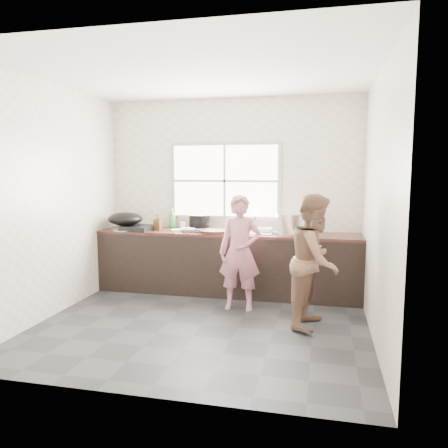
% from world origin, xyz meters
% --- Properties ---
extents(floor, '(3.60, 3.20, 0.01)m').
position_xyz_m(floor, '(0.00, 0.00, -0.01)').
color(floor, '#2A2A2D').
rests_on(floor, ground).
extents(ceiling, '(3.60, 3.20, 0.01)m').
position_xyz_m(ceiling, '(0.00, 0.00, 2.71)').
color(ceiling, silver).
rests_on(ceiling, wall_back).
extents(wall_back, '(3.60, 0.01, 2.70)m').
position_xyz_m(wall_back, '(0.00, 1.60, 1.35)').
color(wall_back, beige).
rests_on(wall_back, ground).
extents(wall_left, '(0.01, 3.20, 2.70)m').
position_xyz_m(wall_left, '(-1.80, 0.00, 1.35)').
color(wall_left, silver).
rests_on(wall_left, ground).
extents(wall_right, '(0.01, 3.20, 2.70)m').
position_xyz_m(wall_right, '(1.80, 0.00, 1.35)').
color(wall_right, beige).
rests_on(wall_right, ground).
extents(wall_front, '(3.60, 0.01, 2.70)m').
position_xyz_m(wall_front, '(0.00, -1.60, 1.35)').
color(wall_front, silver).
rests_on(wall_front, ground).
extents(cabinet, '(3.60, 0.62, 0.82)m').
position_xyz_m(cabinet, '(0.00, 1.29, 0.41)').
color(cabinet, black).
rests_on(cabinet, floor).
extents(countertop, '(3.60, 0.64, 0.04)m').
position_xyz_m(countertop, '(0.00, 1.29, 0.84)').
color(countertop, '#341A15').
rests_on(countertop, cabinet).
extents(sink, '(0.55, 0.45, 0.02)m').
position_xyz_m(sink, '(0.35, 1.29, 0.86)').
color(sink, silver).
rests_on(sink, countertop).
extents(faucet, '(0.02, 0.02, 0.30)m').
position_xyz_m(faucet, '(0.35, 1.49, 1.01)').
color(faucet, silver).
rests_on(faucet, countertop).
extents(window_frame, '(1.60, 0.05, 1.10)m').
position_xyz_m(window_frame, '(-0.10, 1.59, 1.55)').
color(window_frame, '#9EA0A5').
rests_on(window_frame, wall_back).
extents(window_glazing, '(1.50, 0.01, 1.00)m').
position_xyz_m(window_glazing, '(-0.10, 1.57, 1.55)').
color(window_glazing, white).
rests_on(window_glazing, window_frame).
extents(woman, '(0.49, 0.33, 1.32)m').
position_xyz_m(woman, '(0.30, 0.64, 0.66)').
color(woman, '#C37589').
rests_on(woman, floor).
extents(person_side, '(0.69, 0.81, 1.45)m').
position_xyz_m(person_side, '(1.21, 0.25, 0.73)').
color(person_side, brown).
rests_on(person_side, floor).
extents(cutting_board, '(0.42, 0.42, 0.04)m').
position_xyz_m(cutting_board, '(-0.15, 1.17, 0.88)').
color(cutting_board, black).
rests_on(cutting_board, countertop).
extents(cleaver, '(0.21, 0.16, 0.01)m').
position_xyz_m(cleaver, '(-0.35, 1.16, 0.90)').
color(cleaver, '#ADAFB4').
rests_on(cleaver, cutting_board).
extents(bowl_mince, '(0.23, 0.23, 0.05)m').
position_xyz_m(bowl_mince, '(-0.54, 1.18, 0.88)').
color(bowl_mince, white).
rests_on(bowl_mince, countertop).
extents(bowl_crabs, '(0.18, 0.18, 0.05)m').
position_xyz_m(bowl_crabs, '(0.51, 1.32, 0.89)').
color(bowl_crabs, white).
rests_on(bowl_crabs, countertop).
extents(bowl_held, '(0.22, 0.22, 0.05)m').
position_xyz_m(bowl_held, '(0.71, 1.23, 0.89)').
color(bowl_held, silver).
rests_on(bowl_held, countertop).
extents(black_pot, '(0.31, 0.31, 0.20)m').
position_xyz_m(black_pot, '(-0.47, 1.52, 0.96)').
color(black_pot, black).
rests_on(black_pot, countertop).
extents(plate_food, '(0.22, 0.22, 0.02)m').
position_xyz_m(plate_food, '(-0.71, 1.28, 0.87)').
color(plate_food, white).
rests_on(plate_food, countertop).
extents(bottle_green, '(0.14, 0.14, 0.28)m').
position_xyz_m(bottle_green, '(-0.88, 1.52, 1.00)').
color(bottle_green, green).
rests_on(bottle_green, countertop).
extents(bottle_brown_tall, '(0.10, 0.10, 0.20)m').
position_xyz_m(bottle_brown_tall, '(-1.01, 1.27, 0.96)').
color(bottle_brown_tall, '#482C12').
rests_on(bottle_brown_tall, countertop).
extents(bottle_brown_short, '(0.16, 0.16, 0.19)m').
position_xyz_m(bottle_brown_short, '(-0.40, 1.52, 0.95)').
color(bottle_brown_short, '#4F3813').
rests_on(bottle_brown_short, countertop).
extents(glass_jar, '(0.08, 0.08, 0.11)m').
position_xyz_m(glass_jar, '(-0.65, 1.33, 0.91)').
color(glass_jar, '#BBBEC2').
rests_on(glass_jar, countertop).
extents(burner, '(0.48, 0.48, 0.06)m').
position_xyz_m(burner, '(-1.26, 1.21, 0.89)').
color(burner, black).
rests_on(burner, countertop).
extents(wok, '(0.60, 0.60, 0.18)m').
position_xyz_m(wok, '(-1.47, 1.20, 1.01)').
color(wok, black).
rests_on(wok, burner).
extents(dish_rack, '(0.40, 0.31, 0.27)m').
position_xyz_m(dish_rack, '(0.87, 1.20, 1.00)').
color(dish_rack, white).
rests_on(dish_rack, countertop).
extents(pot_lid_left, '(0.32, 0.32, 0.01)m').
position_xyz_m(pot_lid_left, '(-1.47, 1.08, 0.87)').
color(pot_lid_left, '#A3A4AA').
rests_on(pot_lid_left, countertop).
extents(pot_lid_right, '(0.31, 0.31, 0.01)m').
position_xyz_m(pot_lid_right, '(-1.28, 1.52, 0.87)').
color(pot_lid_right, silver).
rests_on(pot_lid_right, countertop).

